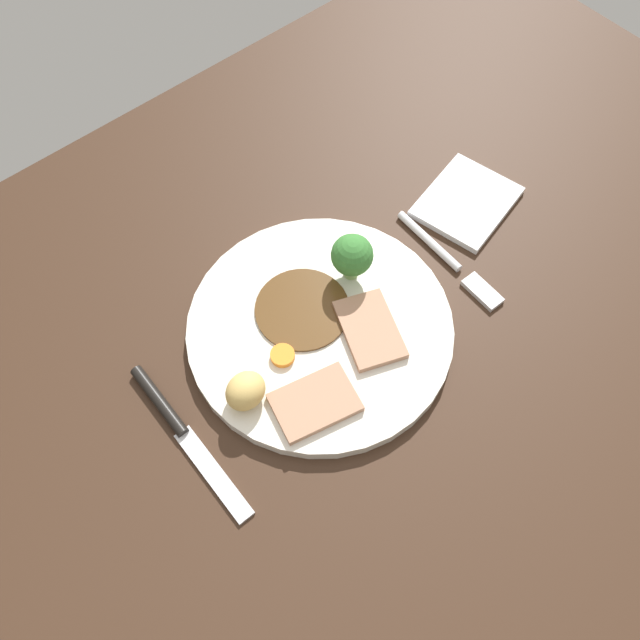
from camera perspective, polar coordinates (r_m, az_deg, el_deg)
The scene contains 11 objects.
dining_table at distance 69.56cm, azimuth 2.94°, elevation -1.83°, with size 120.00×84.00×3.60cm, color #382316.
dinner_plate at distance 67.35cm, azimuth 0.00°, elevation -0.71°, with size 26.97×26.97×1.40cm, color silver.
gravy_pool at distance 67.50cm, azimuth -1.54°, elevation 0.95°, with size 9.69×9.69×0.30cm, color #563819.
meat_slice_main at distance 62.68cm, azimuth -0.44°, elevation -7.10°, with size 7.74×5.34×0.80cm, color tan.
meat_slice_under at distance 66.21cm, azimuth 4.29°, elevation -0.82°, with size 8.04×5.18×0.80cm, color tan.
roast_potato_left at distance 62.14cm, azimuth -6.41°, elevation -6.06°, with size 4.04×3.47×3.33cm, color #D8B260.
carrot_coin_front at distance 64.88cm, azimuth -3.23°, elevation -3.06°, with size 2.41×2.41×0.66cm, color orange.
broccoli_floret at distance 67.19cm, azimuth 2.77°, elevation 5.53°, with size 4.35×4.35×5.66cm.
fork at distance 73.41cm, azimuth 11.14°, elevation 4.97°, with size 2.17×15.29×0.90cm.
knife at distance 64.63cm, azimuth -12.05°, elevation -8.96°, with size 1.94×18.53×1.20cm.
folded_napkin at distance 78.77cm, azimuth 12.48°, elevation 9.88°, with size 11.00×9.00×0.80cm, color white.
Camera 1 is at (23.59, 22.06, 63.40)cm, focal length 37.27 mm.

